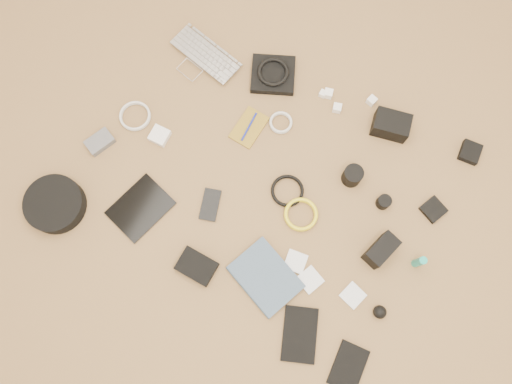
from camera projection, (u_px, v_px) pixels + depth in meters
The scene contains 33 objects.
laptop at pixel (199, 62), 2.04m from camera, with size 0.30×0.21×0.02m, color #BBBCC0.
headphone_pouch at pixel (273, 75), 2.02m from camera, with size 0.17×0.16×0.03m, color black.
headphones at pixel (273, 72), 2.00m from camera, with size 0.13×0.13×0.02m, color black.
charger_a at pixel (323, 94), 2.00m from camera, with size 0.03×0.03×0.02m, color white.
charger_b at pixel (328, 94), 2.00m from camera, with size 0.03×0.03×0.03m, color white.
charger_c at pixel (372, 101), 1.99m from camera, with size 0.03×0.03×0.03m, color white.
charger_d at pixel (337, 108), 1.98m from camera, with size 0.03×0.03×0.03m, color white.
dslr_camera at pixel (391, 125), 1.94m from camera, with size 0.14×0.10×0.08m, color black.
lens_pouch at pixel (470, 152), 1.94m from camera, with size 0.07×0.08×0.03m, color black.
notebook_olive at pixel (249, 127), 1.97m from camera, with size 0.10×0.15×0.01m, color olive.
pen_blue at pixel (249, 127), 1.97m from camera, with size 0.01×0.01×0.13m, color #131E9D.
cable_white_a at pixel (281, 123), 1.98m from camera, with size 0.09×0.09×0.01m, color silver.
lens_a at pixel (352, 176), 1.89m from camera, with size 0.07×0.07×0.08m, color black.
lens_b at pixel (384, 202), 1.88m from camera, with size 0.05×0.05×0.05m, color black.
card_reader at pixel (433, 210), 1.89m from camera, with size 0.08×0.08×0.02m, color black.
power_brick at pixel (160, 136), 1.95m from camera, with size 0.07×0.07×0.03m, color white.
cable_white_b at pixel (135, 117), 1.99m from camera, with size 0.13×0.13×0.01m, color silver.
cable_black at pixel (287, 191), 1.91m from camera, with size 0.13×0.13×0.01m, color black.
cable_yellow at pixel (301, 215), 1.88m from camera, with size 0.13×0.13×0.01m, color yellow.
flash at pixel (381, 250), 1.81m from camera, with size 0.07×0.12×0.09m, color black.
lens_cleaner at pixel (419, 262), 1.80m from camera, with size 0.03×0.03×0.10m, color teal.
battery_charger at pixel (100, 142), 1.95m from camera, with size 0.07×0.10×0.03m, color #58595D.
tablet at pixel (141, 208), 1.89m from camera, with size 0.17×0.22×0.01m, color black.
phone at pixel (210, 205), 1.89m from camera, with size 0.06×0.12×0.01m, color black.
filter_case_left at pixel (296, 262), 1.84m from camera, with size 0.07×0.07×0.01m, color silver.
filter_case_mid at pixel (310, 280), 1.82m from camera, with size 0.08×0.08×0.01m, color silver.
filter_case_right at pixel (353, 295), 1.81m from camera, with size 0.07×0.07×0.01m, color silver.
air_blower at pixel (380, 312), 1.78m from camera, with size 0.05×0.05×0.05m, color black.
headphone_case at pixel (55, 204), 1.87m from camera, with size 0.22×0.22×0.06m, color black.
drive_case at pixel (197, 266), 1.82m from camera, with size 0.14×0.10×0.03m, color black.
paperback at pixel (247, 293), 1.80m from camera, with size 0.18×0.24×0.02m, color #3F546C.
notebook_black_a at pixel (300, 334), 1.77m from camera, with size 0.12×0.19×0.01m, color black.
notebook_black_b at pixel (348, 367), 1.75m from camera, with size 0.10×0.16×0.01m, color black.
Camera 1 is at (0.22, -0.45, 1.85)m, focal length 35.00 mm.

